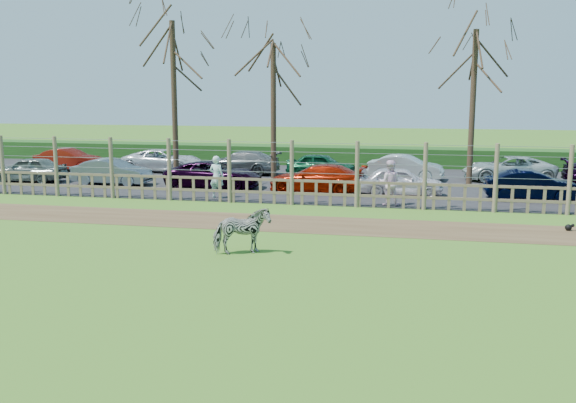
% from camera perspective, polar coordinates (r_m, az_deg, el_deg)
% --- Properties ---
extents(ground, '(120.00, 120.00, 0.00)m').
position_cam_1_polar(ground, '(17.21, -4.99, -4.90)').
color(ground, '#649829').
rests_on(ground, ground).
extents(dirt_strip, '(34.00, 2.80, 0.01)m').
position_cam_1_polar(dirt_strip, '(21.44, -1.52, -1.89)').
color(dirt_strip, brown).
rests_on(dirt_strip, ground).
extents(asphalt, '(44.00, 13.00, 0.04)m').
position_cam_1_polar(asphalt, '(31.11, 2.73, 1.82)').
color(asphalt, '#232326').
rests_on(asphalt, ground).
extents(hedge, '(46.00, 2.00, 1.10)m').
position_cam_1_polar(hedge, '(37.93, 4.42, 4.06)').
color(hedge, '#1E4716').
rests_on(hedge, ground).
extents(fence, '(30.16, 0.16, 2.50)m').
position_cam_1_polar(fence, '(24.67, 0.35, 1.55)').
color(fence, brown).
rests_on(fence, ground).
extents(tree_left, '(4.80, 4.80, 7.88)m').
position_cam_1_polar(tree_left, '(30.63, -10.17, 12.05)').
color(tree_left, '#3D2B1E').
rests_on(tree_left, ground).
extents(tree_mid, '(4.80, 4.80, 6.83)m').
position_cam_1_polar(tree_mid, '(30.21, -1.31, 10.81)').
color(tree_mid, '#3D2B1E').
rests_on(tree_mid, ground).
extents(tree_right, '(4.80, 4.80, 7.35)m').
position_cam_1_polar(tree_right, '(30.01, 16.23, 11.15)').
color(tree_right, '#3D2B1E').
rests_on(tree_right, ground).
extents(zebra, '(1.66, 1.28, 1.28)m').
position_cam_1_polar(zebra, '(17.29, -4.14, -2.63)').
color(zebra, gray).
rests_on(zebra, ground).
extents(visitor_a, '(0.69, 0.52, 1.72)m').
position_cam_1_polar(visitor_a, '(26.18, -6.36, 2.19)').
color(visitor_a, silver).
rests_on(visitor_a, asphalt).
extents(visitor_b, '(0.85, 0.67, 1.72)m').
position_cam_1_polar(visitor_b, '(24.66, 9.00, 1.66)').
color(visitor_b, silver).
rests_on(visitor_b, asphalt).
extents(crow, '(0.29, 0.21, 0.23)m').
position_cam_1_polar(crow, '(22.05, 23.70, -2.11)').
color(crow, black).
rests_on(crow, ground).
extents(car_0, '(3.67, 1.84, 1.20)m').
position_cam_1_polar(car_0, '(33.04, -22.09, 2.66)').
color(car_0, slate).
rests_on(car_0, asphalt).
extents(car_1, '(3.66, 1.31, 1.20)m').
position_cam_1_polar(car_1, '(30.79, -15.38, 2.55)').
color(car_1, slate).
rests_on(car_1, asphalt).
extents(car_2, '(4.33, 2.02, 1.20)m').
position_cam_1_polar(car_2, '(28.91, -6.64, 2.39)').
color(car_2, black).
rests_on(car_2, asphalt).
extents(car_3, '(4.27, 2.06, 1.20)m').
position_cam_1_polar(car_3, '(27.51, 2.61, 2.06)').
color(car_3, '#971503').
rests_on(car_3, asphalt).
extents(car_4, '(3.60, 1.63, 1.20)m').
position_cam_1_polar(car_4, '(27.05, 9.95, 1.79)').
color(car_4, white).
rests_on(car_4, asphalt).
extents(car_5, '(3.67, 1.36, 1.20)m').
position_cam_1_polar(car_5, '(27.21, 20.89, 1.33)').
color(car_5, black).
rests_on(car_5, asphalt).
extents(car_7, '(3.67, 1.36, 1.20)m').
position_cam_1_polar(car_7, '(36.90, -18.88, 3.54)').
color(car_7, maroon).
rests_on(car_7, asphalt).
extents(car_8, '(4.34, 2.03, 1.20)m').
position_cam_1_polar(car_8, '(35.16, -11.00, 3.60)').
color(car_8, silver).
rests_on(car_8, asphalt).
extents(car_9, '(4.19, 1.82, 1.20)m').
position_cam_1_polar(car_9, '(33.61, -4.26, 3.47)').
color(car_9, slate).
rests_on(car_9, asphalt).
extents(car_10, '(3.62, 1.67, 1.20)m').
position_cam_1_polar(car_10, '(32.34, 3.01, 3.23)').
color(car_10, '#0D4B2A').
rests_on(car_10, asphalt).
extents(car_11, '(3.77, 1.72, 1.20)m').
position_cam_1_polar(car_11, '(31.98, 10.42, 3.01)').
color(car_11, '#B9C3BD').
rests_on(car_11, asphalt).
extents(car_12, '(4.51, 2.46, 1.20)m').
position_cam_1_polar(car_12, '(32.70, 19.01, 2.78)').
color(car_12, silver).
rests_on(car_12, asphalt).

